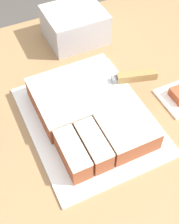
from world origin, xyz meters
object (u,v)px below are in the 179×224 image
storage_box (75,25)px  cake_board (90,120)px  knife (127,78)px  cake (90,111)px

storage_box → cake_board: bearing=-107.8°
cake_board → knife: knife is taller
cake → knife: bearing=13.4°
cake → knife: size_ratio=1.11×
cake → storage_box: size_ratio=1.71×
cake_board → storage_box: size_ratio=2.13×
cake_board → storage_box: (0.11, 0.34, 0.05)m
cake_board → storage_box: storage_box is taller
cake → storage_box: 0.35m
cake → storage_box: (0.11, 0.34, 0.01)m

